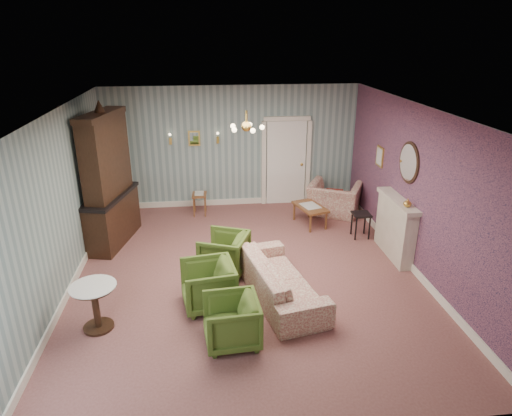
{
  "coord_description": "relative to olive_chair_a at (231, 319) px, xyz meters",
  "views": [
    {
      "loc": [
        -0.67,
        -7.03,
        4.07
      ],
      "look_at": [
        0.2,
        0.4,
        1.1
      ],
      "focal_mm": 31.6,
      "sensor_mm": 36.0,
      "label": 1
    }
  ],
  "objects": [
    {
      "name": "floor",
      "position": [
        0.41,
        1.86,
        -0.38
      ],
      "size": [
        7.0,
        7.0,
        0.0
      ],
      "primitive_type": "plane",
      "color": "#84524D",
      "rests_on": "ground"
    },
    {
      "name": "ceiling",
      "position": [
        0.41,
        1.86,
        2.52
      ],
      "size": [
        7.0,
        7.0,
        0.0
      ],
      "primitive_type": "plane",
      "rotation": [
        3.14,
        0.0,
        0.0
      ],
      "color": "white",
      "rests_on": "ground"
    },
    {
      "name": "wall_back",
      "position": [
        0.41,
        5.36,
        1.07
      ],
      "size": [
        6.0,
        0.0,
        6.0
      ],
      "primitive_type": "plane",
      "rotation": [
        1.57,
        0.0,
        0.0
      ],
      "color": "slate",
      "rests_on": "ground"
    },
    {
      "name": "wall_front",
      "position": [
        0.41,
        -1.64,
        1.07
      ],
      "size": [
        6.0,
        0.0,
        6.0
      ],
      "primitive_type": "plane",
      "rotation": [
        -1.57,
        0.0,
        0.0
      ],
      "color": "slate",
      "rests_on": "ground"
    },
    {
      "name": "wall_left",
      "position": [
        -2.59,
        1.86,
        1.07
      ],
      "size": [
        0.0,
        7.0,
        7.0
      ],
      "primitive_type": "plane",
      "rotation": [
        1.57,
        0.0,
        1.57
      ],
      "color": "slate",
      "rests_on": "ground"
    },
    {
      "name": "wall_right",
      "position": [
        3.41,
        1.86,
        1.07
      ],
      "size": [
        0.0,
        7.0,
        7.0
      ],
      "primitive_type": "plane",
      "rotation": [
        1.57,
        0.0,
        -1.57
      ],
      "color": "slate",
      "rests_on": "ground"
    },
    {
      "name": "wall_right_floral",
      "position": [
        3.39,
        1.86,
        1.07
      ],
      "size": [
        0.0,
        7.0,
        7.0
      ],
      "primitive_type": "plane",
      "rotation": [
        1.57,
        0.0,
        -1.57
      ],
      "color": "#A85463",
      "rests_on": "ground"
    },
    {
      "name": "door",
      "position": [
        1.71,
        5.32,
        0.7
      ],
      "size": [
        1.12,
        0.12,
        2.16
      ],
      "primitive_type": null,
      "color": "white",
      "rests_on": "floor"
    },
    {
      "name": "olive_chair_a",
      "position": [
        0.0,
        0.0,
        0.0
      ],
      "size": [
        0.74,
        0.78,
        0.76
      ],
      "primitive_type": "imported",
      "rotation": [
        0.0,
        0.0,
        -1.5
      ],
      "color": "#466021",
      "rests_on": "floor"
    },
    {
      "name": "olive_chair_b",
      "position": [
        -0.3,
        0.94,
        0.03
      ],
      "size": [
        0.84,
        0.88,
        0.81
      ],
      "primitive_type": "imported",
      "rotation": [
        0.0,
        0.0,
        -1.43
      ],
      "color": "#466021",
      "rests_on": "floor"
    },
    {
      "name": "olive_chair_c",
      "position": [
        0.01,
        2.02,
        0.02
      ],
      "size": [
        0.96,
        0.99,
        0.8
      ],
      "primitive_type": "imported",
      "rotation": [
        0.0,
        0.0,
        -1.95
      ],
      "color": "#466021",
      "rests_on": "floor"
    },
    {
      "name": "sofa_chintz",
      "position": [
        0.86,
        1.08,
        0.06
      ],
      "size": [
        1.09,
        2.3,
        0.87
      ],
      "primitive_type": "imported",
      "rotation": [
        0.0,
        0.0,
        1.78
      ],
      "color": "#95403C",
      "rests_on": "floor"
    },
    {
      "name": "wingback_chair",
      "position": [
        2.72,
        4.45,
        0.12
      ],
      "size": [
        1.36,
        1.19,
        1.0
      ],
      "primitive_type": "imported",
      "rotation": [
        0.0,
        0.0,
        2.65
      ],
      "color": "#95403C",
      "rests_on": "floor"
    },
    {
      "name": "dresser",
      "position": [
        -2.19,
        3.51,
        1.03
      ],
      "size": [
        0.96,
        1.78,
        2.81
      ],
      "primitive_type": null,
      "rotation": [
        0.0,
        0.0,
        -0.23
      ],
      "color": "black",
      "rests_on": "floor"
    },
    {
      "name": "fireplace",
      "position": [
        3.27,
        2.26,
        0.2
      ],
      "size": [
        0.3,
        1.4,
        1.16
      ],
      "primitive_type": null,
      "color": "beige",
      "rests_on": "floor"
    },
    {
      "name": "mantel_vase",
      "position": [
        3.25,
        1.86,
        0.86
      ],
      "size": [
        0.15,
        0.15,
        0.15
      ],
      "primitive_type": "imported",
      "color": "gold",
      "rests_on": "fireplace"
    },
    {
      "name": "oval_mirror",
      "position": [
        3.37,
        2.26,
        1.47
      ],
      "size": [
        0.04,
        0.76,
        0.84
      ],
      "primitive_type": null,
      "color": "white",
      "rests_on": "wall_right"
    },
    {
      "name": "framed_print",
      "position": [
        3.38,
        3.61,
        1.22
      ],
      "size": [
        0.04,
        0.34,
        0.42
      ],
      "primitive_type": null,
      "color": "gold",
      "rests_on": "wall_right"
    },
    {
      "name": "coffee_table",
      "position": [
        2.01,
        3.89,
        -0.15
      ],
      "size": [
        0.72,
        0.98,
        0.45
      ],
      "primitive_type": null,
      "rotation": [
        0.0,
        0.0,
        0.29
      ],
      "color": "brown",
      "rests_on": "floor"
    },
    {
      "name": "side_table_black",
      "position": [
        2.9,
        3.11,
        -0.11
      ],
      "size": [
        0.36,
        0.36,
        0.54
      ],
      "primitive_type": null,
      "rotation": [
        0.0,
        0.0,
        -0.0
      ],
      "color": "black",
      "rests_on": "floor"
    },
    {
      "name": "pedestal_table",
      "position": [
        -1.92,
        0.55,
        -0.02
      ],
      "size": [
        0.71,
        0.71,
        0.72
      ],
      "primitive_type": null,
      "rotation": [
        0.0,
        0.0,
        0.08
      ],
      "color": "black",
      "rests_on": "floor"
    },
    {
      "name": "nesting_table",
      "position": [
        -0.43,
        4.79,
        -0.1
      ],
      "size": [
        0.35,
        0.44,
        0.55
      ],
      "primitive_type": null,
      "rotation": [
        0.0,
        0.0,
        -0.04
      ],
      "color": "brown",
      "rests_on": "floor"
    },
    {
      "name": "gilt_mirror_back",
      "position": [
        -0.49,
        5.32,
        1.32
      ],
      "size": [
        0.28,
        0.06,
        0.36
      ],
      "primitive_type": null,
      "color": "gold",
      "rests_on": "wall_back"
    },
    {
      "name": "sconce_left",
      "position": [
        -1.04,
        5.3,
        1.32
      ],
      "size": [
        0.16,
        0.12,
        0.3
      ],
      "primitive_type": null,
      "color": "gold",
      "rests_on": "wall_back"
    },
    {
      "name": "sconce_right",
      "position": [
        0.06,
        5.3,
        1.32
      ],
      "size": [
        0.16,
        0.12,
        0.3
      ],
      "primitive_type": null,
      "color": "gold",
      "rests_on": "wall_back"
    },
    {
      "name": "chandelier",
      "position": [
        0.41,
        1.86,
        2.25
      ],
      "size": [
        0.56,
        0.56,
        0.36
      ],
      "primitive_type": null,
      "color": "gold",
      "rests_on": "ceiling"
    },
    {
      "name": "burgundy_cushion",
      "position": [
        2.67,
        4.3,
        0.1
      ],
      "size": [
        0.41,
        0.28,
        0.39
      ],
      "primitive_type": "cube",
      "rotation": [
        0.17,
        0.0,
        -0.35
      ],
      "color": "maroon",
      "rests_on": "wingback_chair"
    }
  ]
}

